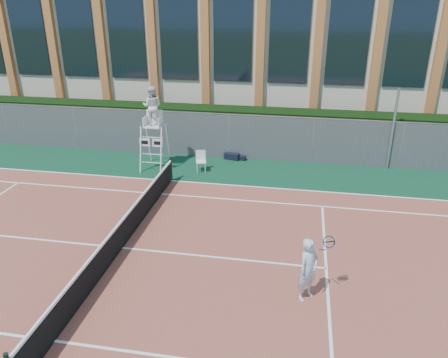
% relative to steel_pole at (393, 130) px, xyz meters
% --- Properties ---
extents(ground, '(120.00, 120.00, 0.00)m').
position_rel_steel_pole_xyz_m(ground, '(-9.47, -8.70, -1.88)').
color(ground, '#233814').
extents(apron, '(36.00, 20.00, 0.01)m').
position_rel_steel_pole_xyz_m(apron, '(-9.47, -7.70, -1.87)').
color(apron, '#0B331E').
rests_on(apron, ground).
extents(tennis_court, '(23.77, 10.97, 0.02)m').
position_rel_steel_pole_xyz_m(tennis_court, '(-9.47, -8.70, -1.86)').
color(tennis_court, brown).
rests_on(tennis_court, apron).
extents(tennis_net, '(0.10, 11.30, 1.10)m').
position_rel_steel_pole_xyz_m(tennis_net, '(-9.47, -8.70, -1.34)').
color(tennis_net, black).
rests_on(tennis_net, ground).
extents(fence, '(40.00, 0.06, 2.20)m').
position_rel_steel_pole_xyz_m(fence, '(-9.47, 0.10, -0.78)').
color(fence, '#595E60').
rests_on(fence, ground).
extents(hedge, '(40.00, 1.40, 2.20)m').
position_rel_steel_pole_xyz_m(hedge, '(-9.47, 1.30, -0.78)').
color(hedge, black).
rests_on(hedge, ground).
extents(building, '(45.00, 10.60, 8.22)m').
position_rel_steel_pole_xyz_m(building, '(-9.47, 9.25, 2.27)').
color(building, beige).
rests_on(building, ground).
extents(steel_pole, '(0.12, 0.12, 3.75)m').
position_rel_steel_pole_xyz_m(steel_pole, '(0.00, 0.00, 0.00)').
color(steel_pole, '#9EA0A5').
rests_on(steel_pole, ground).
extents(umpire_chair, '(1.07, 1.64, 3.82)m').
position_rel_steel_pole_xyz_m(umpire_chair, '(-10.65, -1.65, 0.92)').
color(umpire_chair, white).
rests_on(umpire_chair, ground).
extents(plastic_chair, '(0.54, 0.54, 0.95)m').
position_rel_steel_pole_xyz_m(plastic_chair, '(-8.45, -1.77, -1.31)').
color(plastic_chair, silver).
rests_on(plastic_chair, apron).
extents(sports_bag_near, '(0.78, 0.44, 0.31)m').
position_rel_steel_pole_xyz_m(sports_bag_near, '(-7.29, -0.10, -1.71)').
color(sports_bag_near, black).
rests_on(sports_bag_near, apron).
extents(sports_bag_far, '(0.56, 0.30, 0.22)m').
position_rel_steel_pole_xyz_m(sports_bag_far, '(-6.88, -0.10, -1.76)').
color(sports_bag_far, black).
rests_on(sports_bag_far, apron).
extents(tennis_player, '(1.03, 0.83, 1.78)m').
position_rel_steel_pole_xyz_m(tennis_player, '(-3.66, -10.15, -0.96)').
color(tennis_player, '#B0BED3').
rests_on(tennis_player, tennis_court).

